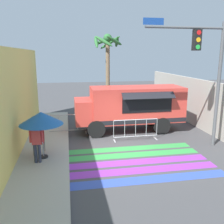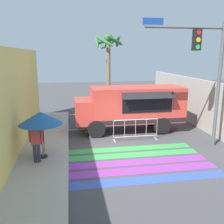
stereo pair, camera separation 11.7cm
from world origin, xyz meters
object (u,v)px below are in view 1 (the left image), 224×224
Objects in this scene: folding_chair at (39,140)px; palm_tree at (107,55)px; traffic_signal_pole at (206,63)px; vendor_person at (37,140)px; barricade_front at (136,130)px; barricade_side at (68,124)px; food_truck at (129,106)px; patio_umbrella at (41,118)px.

folding_chair is 9.22m from palm_tree.
traffic_signal_pole is 8.04m from vendor_person.
palm_tree is (-0.47, 6.07, 3.72)m from barricade_front.
traffic_signal_pole is 7.74m from barricade_side.
palm_tree reaches higher than folding_chair.
patio_umbrella is (-4.47, -3.54, 0.35)m from food_truck.
barricade_front and barricade_side have the same top height.
traffic_signal_pole is at bearing -26.22° from barricade_front.
vendor_person is 0.28× the size of palm_tree.
traffic_signal_pole is at bearing -47.16° from food_truck.
traffic_signal_pole reaches higher than barricade_side.
food_truck is at bearing -0.91° from barricade_side.
barricade_side is at bearing 153.74° from traffic_signal_pole.
palm_tree is (3.98, 7.98, 2.43)m from patio_umbrella.
folding_chair is at bearing -163.83° from barricade_front.
folding_chair is at bearing 92.37° from vendor_person.
vendor_person is 5.22m from barricade_front.
vendor_person is 0.70× the size of barricade_front.
food_truck is 1.06× the size of palm_tree.
patio_umbrella is at bearing -116.52° from palm_tree.
vendor_person is at bearing -116.23° from palm_tree.
palm_tree is at bearing 113.81° from traffic_signal_pole.
traffic_signal_pole is 4.63m from barricade_front.
food_truck reaches higher than folding_chair.
food_truck is 3.56m from barricade_side.
barricade_front is (-2.82, 1.39, -3.40)m from traffic_signal_pole.
food_truck is at bearing 51.09° from folding_chair.
patio_umbrella is at bearing -141.63° from food_truck.
traffic_signal_pole reaches higher than folding_chair.
patio_umbrella is 5.01m from barricade_front.
food_truck is at bearing 38.37° from patio_umbrella.
vendor_person is at bearing -172.52° from traffic_signal_pole.
palm_tree is at bearing 96.30° from food_truck.
palm_tree is (4.16, 8.44, 3.18)m from vendor_person.
vendor_person is at bearing -69.55° from folding_chair.
food_truck is 2.62× the size of barricade_front.
palm_tree is (2.94, 4.38, 3.73)m from barricade_side.
barricade_side is (-3.41, 1.69, -0.01)m from barricade_front.
palm_tree is (-3.29, 7.46, 0.32)m from traffic_signal_pole.
barricade_side is 6.46m from palm_tree.
barricade_front is (4.66, 1.35, -0.20)m from folding_chair.
barricade_front is at bearing 27.58° from vendor_person.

